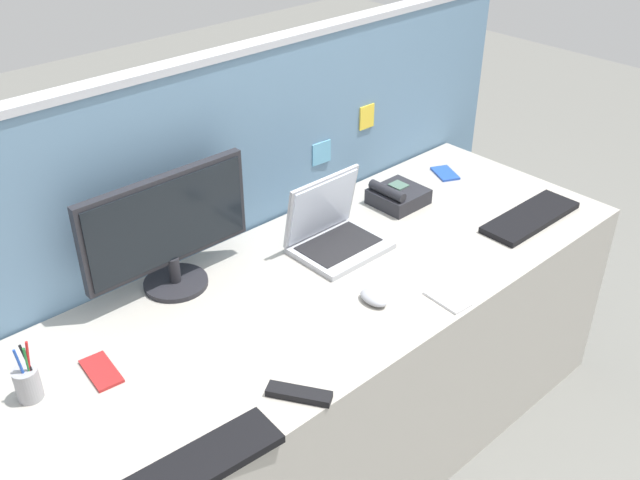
{
  "coord_description": "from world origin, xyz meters",
  "views": [
    {
      "loc": [
        -1.31,
        -1.37,
        2.08
      ],
      "look_at": [
        0.0,
        0.05,
        0.88
      ],
      "focal_mm": 40.46,
      "sensor_mm": 36.0,
      "label": 1
    }
  ],
  "objects_px": {
    "keyboard_spare": "(530,217)",
    "cell_phone_white_slab": "(447,299)",
    "cell_phone_red_case": "(101,371)",
    "desk_phone": "(397,196)",
    "pen_cup": "(28,383)",
    "tv_remote": "(299,394)",
    "computer_mouse_right_hand": "(374,298)",
    "cell_phone_blue_case": "(445,173)",
    "desktop_monitor": "(168,228)",
    "keyboard_main": "(200,464)",
    "laptop": "(332,230)"
  },
  "relations": [
    {
      "from": "keyboard_main",
      "to": "computer_mouse_right_hand",
      "type": "relative_size",
      "value": 3.97
    },
    {
      "from": "laptop",
      "to": "keyboard_main",
      "type": "height_order",
      "value": "laptop"
    },
    {
      "from": "desk_phone",
      "to": "keyboard_main",
      "type": "height_order",
      "value": "desk_phone"
    },
    {
      "from": "cell_phone_blue_case",
      "to": "tv_remote",
      "type": "height_order",
      "value": "tv_remote"
    },
    {
      "from": "desktop_monitor",
      "to": "laptop",
      "type": "bearing_deg",
      "value": -18.61
    },
    {
      "from": "computer_mouse_right_hand",
      "to": "cell_phone_blue_case",
      "type": "bearing_deg",
      "value": 27.46
    },
    {
      "from": "cell_phone_white_slab",
      "to": "cell_phone_red_case",
      "type": "bearing_deg",
      "value": 160.09
    },
    {
      "from": "keyboard_main",
      "to": "desk_phone",
      "type": "bearing_deg",
      "value": 27.19
    },
    {
      "from": "computer_mouse_right_hand",
      "to": "cell_phone_white_slab",
      "type": "xyz_separation_m",
      "value": [
        0.17,
        -0.15,
        -0.01
      ]
    },
    {
      "from": "desktop_monitor",
      "to": "desk_phone",
      "type": "distance_m",
      "value": 0.93
    },
    {
      "from": "desktop_monitor",
      "to": "cell_phone_white_slab",
      "type": "relative_size",
      "value": 4.05
    },
    {
      "from": "keyboard_spare",
      "to": "cell_phone_white_slab",
      "type": "relative_size",
      "value": 3.06
    },
    {
      "from": "laptop",
      "to": "cell_phone_white_slab",
      "type": "distance_m",
      "value": 0.47
    },
    {
      "from": "desktop_monitor",
      "to": "keyboard_spare",
      "type": "relative_size",
      "value": 1.33
    },
    {
      "from": "laptop",
      "to": "desk_phone",
      "type": "distance_m",
      "value": 0.39
    },
    {
      "from": "keyboard_main",
      "to": "cell_phone_red_case",
      "type": "bearing_deg",
      "value": 95.6
    },
    {
      "from": "cell_phone_red_case",
      "to": "tv_remote",
      "type": "bearing_deg",
      "value": -46.54
    },
    {
      "from": "desk_phone",
      "to": "computer_mouse_right_hand",
      "type": "relative_size",
      "value": 1.85
    },
    {
      "from": "desk_phone",
      "to": "cell_phone_white_slab",
      "type": "xyz_separation_m",
      "value": [
        -0.34,
        -0.51,
        -0.03
      ]
    },
    {
      "from": "cell_phone_white_slab",
      "to": "laptop",
      "type": "bearing_deg",
      "value": 99.81
    },
    {
      "from": "keyboard_spare",
      "to": "cell_phone_blue_case",
      "type": "bearing_deg",
      "value": 82.39
    },
    {
      "from": "cell_phone_blue_case",
      "to": "laptop",
      "type": "bearing_deg",
      "value": -147.82
    },
    {
      "from": "keyboard_spare",
      "to": "computer_mouse_right_hand",
      "type": "bearing_deg",
      "value": 177.37
    },
    {
      "from": "cell_phone_blue_case",
      "to": "tv_remote",
      "type": "relative_size",
      "value": 0.74
    },
    {
      "from": "laptop",
      "to": "cell_phone_red_case",
      "type": "height_order",
      "value": "laptop"
    },
    {
      "from": "desk_phone",
      "to": "keyboard_spare",
      "type": "xyz_separation_m",
      "value": [
        0.27,
        -0.41,
        -0.02
      ]
    },
    {
      "from": "keyboard_main",
      "to": "cell_phone_blue_case",
      "type": "relative_size",
      "value": 3.17
    },
    {
      "from": "keyboard_spare",
      "to": "tv_remote",
      "type": "bearing_deg",
      "value": -174.43
    },
    {
      "from": "desktop_monitor",
      "to": "computer_mouse_right_hand",
      "type": "xyz_separation_m",
      "value": [
        0.39,
        -0.49,
        -0.19
      ]
    },
    {
      "from": "keyboard_main",
      "to": "keyboard_spare",
      "type": "distance_m",
      "value": 1.54
    },
    {
      "from": "desktop_monitor",
      "to": "cell_phone_red_case",
      "type": "height_order",
      "value": "desktop_monitor"
    },
    {
      "from": "desk_phone",
      "to": "cell_phone_white_slab",
      "type": "bearing_deg",
      "value": -123.51
    },
    {
      "from": "computer_mouse_right_hand",
      "to": "cell_phone_red_case",
      "type": "relative_size",
      "value": 0.69
    },
    {
      "from": "desk_phone",
      "to": "pen_cup",
      "type": "relative_size",
      "value": 1.03
    },
    {
      "from": "tv_remote",
      "to": "computer_mouse_right_hand",
      "type": "bearing_deg",
      "value": -13.43
    },
    {
      "from": "keyboard_spare",
      "to": "cell_phone_red_case",
      "type": "distance_m",
      "value": 1.57
    },
    {
      "from": "cell_phone_blue_case",
      "to": "tv_remote",
      "type": "bearing_deg",
      "value": -131.1
    },
    {
      "from": "keyboard_main",
      "to": "cell_phone_red_case",
      "type": "distance_m",
      "value": 0.45
    },
    {
      "from": "cell_phone_white_slab",
      "to": "cell_phone_blue_case",
      "type": "relative_size",
      "value": 1.11
    },
    {
      "from": "cell_phone_blue_case",
      "to": "keyboard_spare",
      "type": "bearing_deg",
      "value": -72.56
    },
    {
      "from": "cell_phone_red_case",
      "to": "keyboard_main",
      "type": "bearing_deg",
      "value": -82.73
    },
    {
      "from": "laptop",
      "to": "keyboard_spare",
      "type": "height_order",
      "value": "laptop"
    },
    {
      "from": "laptop",
      "to": "cell_phone_red_case",
      "type": "distance_m",
      "value": 0.89
    },
    {
      "from": "laptop",
      "to": "cell_phone_blue_case",
      "type": "xyz_separation_m",
      "value": [
        0.71,
        0.08,
        -0.06
      ]
    },
    {
      "from": "tv_remote",
      "to": "cell_phone_red_case",
      "type": "bearing_deg",
      "value": 94.99
    },
    {
      "from": "keyboard_main",
      "to": "cell_phone_blue_case",
      "type": "bearing_deg",
      "value": 23.88
    },
    {
      "from": "computer_mouse_right_hand",
      "to": "pen_cup",
      "type": "height_order",
      "value": "pen_cup"
    },
    {
      "from": "keyboard_spare",
      "to": "cell_phone_blue_case",
      "type": "xyz_separation_m",
      "value": [
        0.06,
        0.44,
        -0.01
      ]
    },
    {
      "from": "tv_remote",
      "to": "pen_cup",
      "type": "bearing_deg",
      "value": 104.89
    },
    {
      "from": "pen_cup",
      "to": "tv_remote",
      "type": "distance_m",
      "value": 0.69
    }
  ]
}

